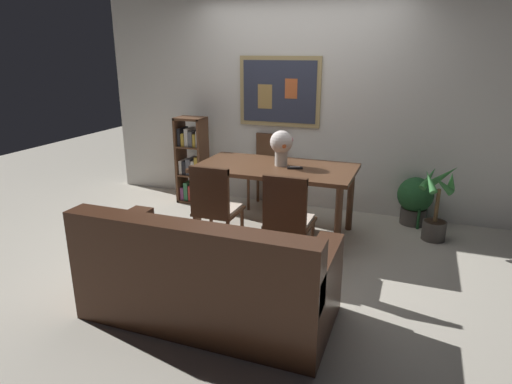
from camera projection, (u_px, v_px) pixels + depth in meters
The scene contains 12 objects.
ground_plane at pixel (259, 247), 4.46m from camera, with size 12.00×12.00×0.00m, color beige.
wall_back_with_painting at pixel (299, 102), 5.35m from camera, with size 5.20×0.14×2.60m.
dining_table at pixel (275, 175), 4.63m from camera, with size 1.65×0.88×0.74m.
dining_chair_near_left at pixel (215, 204), 4.10m from camera, with size 0.40×0.41×0.91m.
dining_chair_near_right at pixel (288, 215), 3.81m from camera, with size 0.40×0.41×0.91m.
dining_chair_far_left at pixel (268, 165), 5.51m from camera, with size 0.40×0.41×0.91m.
leather_couch at pixel (206, 280), 3.19m from camera, with size 1.80×0.84×0.84m.
bookshelf at pixel (192, 163), 5.67m from camera, with size 0.36×0.28×1.11m.
potted_ivy at pixel (415, 199), 4.98m from camera, with size 0.40×0.40×0.63m.
potted_palm at pixel (436, 210), 4.55m from camera, with size 0.40×0.39×0.80m.
flower_vase at pixel (281, 145), 4.57m from camera, with size 0.24×0.24×0.37m.
tv_remote at pixel (295, 168), 4.50m from camera, with size 0.16×0.09×0.02m.
Camera 1 is at (1.41, -3.83, 1.89)m, focal length 30.92 mm.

